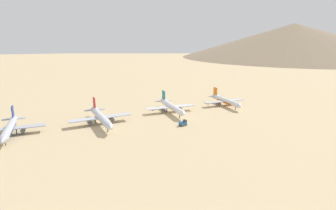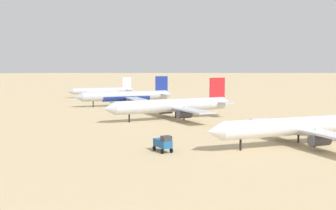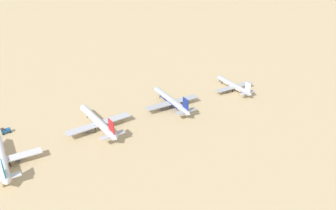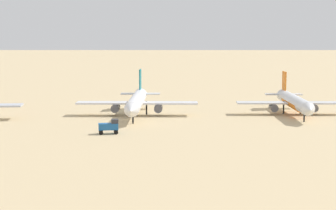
% 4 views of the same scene
% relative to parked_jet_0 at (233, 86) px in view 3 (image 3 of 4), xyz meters
% --- Properties ---
extents(ground_plane, '(1800.00, 1800.00, 0.00)m').
position_rel_parked_jet_0_xyz_m(ground_plane, '(-12.72, 108.31, -3.97)').
color(ground_plane, tan).
extents(parked_jet_0, '(41.39, 33.65, 11.93)m').
position_rel_parked_jet_0_xyz_m(parked_jet_0, '(0.00, 0.00, 0.00)').
color(parked_jet_0, '#B2B7C1').
rests_on(parked_jet_0, ground).
extents(parked_jet_1, '(49.04, 39.87, 14.14)m').
position_rel_parked_jet_0_xyz_m(parked_jet_1, '(-3.29, 55.17, 0.73)').
color(parked_jet_1, '#B2B7C1').
rests_on(parked_jet_1, ground).
extents(parked_jet_2, '(51.44, 42.06, 14.87)m').
position_rel_parked_jet_0_xyz_m(parked_jet_2, '(-9.39, 108.78, 1.04)').
color(parked_jet_2, silver).
rests_on(parked_jet_2, ground).
extents(parked_jet_3, '(48.74, 39.60, 14.06)m').
position_rel_parked_jet_0_xyz_m(parked_jet_3, '(-23.39, 163.80, 0.76)').
color(parked_jet_3, white).
rests_on(parked_jet_3, ground).
extents(service_truck, '(3.62, 5.56, 3.90)m').
position_rel_parked_jet_0_xyz_m(service_truck, '(10.44, 160.82, -1.89)').
color(service_truck, '#1E5999').
rests_on(service_truck, ground).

